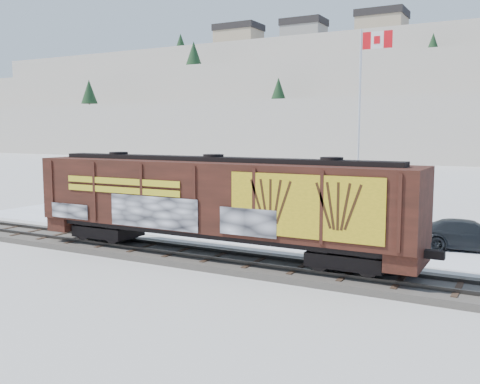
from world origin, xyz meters
The scene contains 9 objects.
ground centered at (0.00, 0.00, 0.00)m, with size 500.00×500.00×0.00m, color white.
rail_track centered at (0.00, 0.00, 0.15)m, with size 50.00×3.40×0.43m.
parking_strip centered at (0.00, 7.50, 0.01)m, with size 40.00×8.00×0.03m, color white.
hillside centered at (-0.05, 139.79, 14.37)m, with size 360.00×110.00×93.00m.
hopper_railcar centered at (1.83, -0.01, 2.81)m, with size 17.95×3.06×4.26m.
flagpole centered at (4.83, 12.16, 4.39)m, with size 2.30×0.90×11.82m.
car_silver centered at (-5.12, 7.08, 0.76)m, with size 1.72×4.27×1.45m, color silver.
car_white centered at (4.16, 8.13, 0.80)m, with size 1.64×4.70×1.55m, color white.
car_dark centered at (11.53, 7.95, 0.76)m, with size 2.03×5.00×1.45m, color black.
Camera 1 is at (14.04, -19.89, 5.80)m, focal length 40.00 mm.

